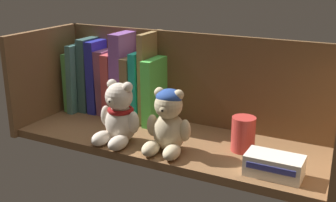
# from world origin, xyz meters

# --- Properties ---
(shelf_board) EXTENTS (0.78, 0.26, 0.02)m
(shelf_board) POSITION_xyz_m (0.00, 0.00, 0.01)
(shelf_board) COLOR brown
(shelf_board) RESTS_ON ground
(shelf_back_panel) EXTENTS (0.80, 0.01, 0.27)m
(shelf_back_panel) POSITION_xyz_m (0.00, 0.13, 0.13)
(shelf_back_panel) COLOR brown
(shelf_back_panel) RESTS_ON ground
(shelf_side_panel_left) EXTENTS (0.02, 0.28, 0.27)m
(shelf_side_panel_left) POSITION_xyz_m (-0.40, 0.00, 0.13)
(shelf_side_panel_left) COLOR brown
(shelf_side_panel_left) RESTS_ON ground
(book_0) EXTENTS (0.02, 0.13, 0.17)m
(book_0) POSITION_xyz_m (-0.36, 0.10, 0.11)
(book_0) COLOR #5BB659
(book_0) RESTS_ON shelf_board
(book_1) EXTENTS (0.02, 0.15, 0.20)m
(book_1) POSITION_xyz_m (-0.34, 0.10, 0.12)
(book_1) COLOR #4B847D
(book_1) RESTS_ON shelf_board
(book_2) EXTENTS (0.03, 0.10, 0.22)m
(book_2) POSITION_xyz_m (-0.32, 0.10, 0.13)
(book_2) COLOR #385B57
(book_2) RESTS_ON shelf_board
(book_3) EXTENTS (0.03, 0.10, 0.21)m
(book_3) POSITION_xyz_m (-0.29, 0.10, 0.13)
(book_3) COLOR #272CA8
(book_3) RESTS_ON shelf_board
(book_4) EXTENTS (0.04, 0.10, 0.19)m
(book_4) POSITION_xyz_m (-0.26, 0.10, 0.11)
(book_4) COLOR #804B65
(book_4) RESTS_ON shelf_board
(book_5) EXTENTS (0.03, 0.13, 0.18)m
(book_5) POSITION_xyz_m (-0.23, 0.10, 0.11)
(book_5) COLOR #C14848
(book_5) RESTS_ON shelf_board
(book_6) EXTENTS (0.04, 0.13, 0.24)m
(book_6) POSITION_xyz_m (-0.19, 0.10, 0.14)
(book_6) COLOR #8850A2
(book_6) RESTS_ON shelf_board
(book_7) EXTENTS (0.02, 0.13, 0.18)m
(book_7) POSITION_xyz_m (-0.16, 0.10, 0.11)
(book_7) COLOR brown
(book_7) RESTS_ON shelf_board
(book_8) EXTENTS (0.02, 0.13, 0.19)m
(book_8) POSITION_xyz_m (-0.14, 0.10, 0.12)
(book_8) COLOR teal
(book_8) RESTS_ON shelf_board
(book_9) EXTENTS (0.02, 0.12, 0.24)m
(book_9) POSITION_xyz_m (-0.12, 0.10, 0.14)
(book_9) COLOR olive
(book_9) RESTS_ON shelf_board
(book_10) EXTENTS (0.03, 0.15, 0.18)m
(book_10) POSITION_xyz_m (-0.09, 0.10, 0.11)
(book_10) COLOR #4FC94D
(book_10) RESTS_ON shelf_board
(teddy_bear_larger) EXTENTS (0.11, 0.12, 0.15)m
(teddy_bear_larger) POSITION_xyz_m (-0.11, -0.07, 0.09)
(teddy_bear_larger) COLOR beige
(teddy_bear_larger) RESTS_ON shelf_board
(teddy_bear_smaller) EXTENTS (0.11, 0.11, 0.15)m
(teddy_bear_smaller) POSITION_xyz_m (0.02, -0.07, 0.09)
(teddy_bear_smaller) COLOR beige
(teddy_bear_smaller) RESTS_ON shelf_board
(pillar_candle) EXTENTS (0.06, 0.06, 0.08)m
(pillar_candle) POSITION_xyz_m (0.18, 0.02, 0.06)
(pillar_candle) COLOR #C63833
(pillar_candle) RESTS_ON shelf_board
(small_product_box) EXTENTS (0.12, 0.06, 0.04)m
(small_product_box) POSITION_xyz_m (0.27, -0.07, 0.04)
(small_product_box) COLOR silver
(small_product_box) RESTS_ON shelf_board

